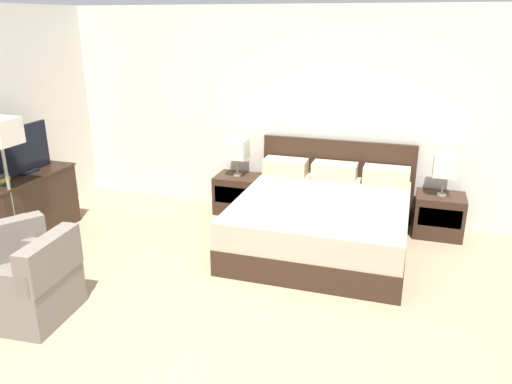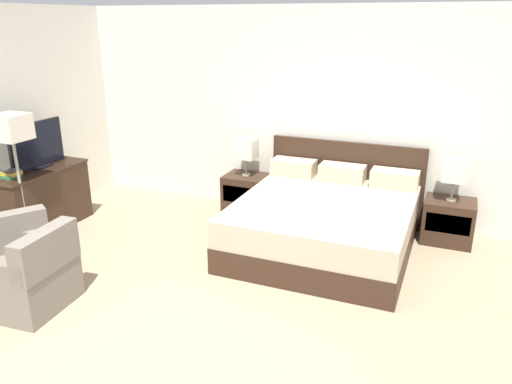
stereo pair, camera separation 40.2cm
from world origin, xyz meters
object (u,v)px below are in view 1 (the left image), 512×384
dresser (27,204)px  tv (23,150)px  table_lamp_right (445,166)px  armchair_by_window (3,262)px  table_lamp_left (237,149)px  nightstand_right (439,215)px  floor_lamp (1,142)px  bed (322,220)px  armchair_companion (31,287)px  nightstand_left (238,194)px

dresser → tv: 0.63m
table_lamp_right → armchair_by_window: (-3.92, -2.57, -0.57)m
table_lamp_right → table_lamp_left: bearing=180.0°
table_lamp_left → dresser: 2.59m
nightstand_right → armchair_by_window: bearing=-146.8°
tv → armchair_by_window: size_ratio=0.83×
table_lamp_left → floor_lamp: (-1.82, -1.95, 0.41)m
table_lamp_left → armchair_by_window: size_ratio=0.51×
tv → nightstand_right: bearing=17.0°
bed → floor_lamp: 3.45m
nightstand_right → table_lamp_right: 0.60m
table_lamp_left → armchair_companion: bearing=-106.2°
bed → armchair_companion: bearing=-133.9°
floor_lamp → tv: bearing=115.1°
floor_lamp → table_lamp_right: bearing=24.2°
table_lamp_right → floor_lamp: floor_lamp is taller
nightstand_right → bed: bearing=-150.8°
nightstand_left → armchair_companion: bearing=-106.2°
bed → table_lamp_left: bed is taller
dresser → tv: (0.00, 0.07, 0.63)m
nightstand_right → armchair_companion: bearing=-139.4°
armchair_companion → floor_lamp: floor_lamp is taller
bed → dresser: bed is taller
nightstand_left → tv: tv is taller
bed → table_lamp_right: size_ratio=4.13×
armchair_companion → nightstand_left: bearing=73.8°
nightstand_left → table_lamp_left: (-0.00, 0.00, 0.60)m
nightstand_right → tv: tv is taller
bed → armchair_by_window: 3.25m
nightstand_left → armchair_by_window: (-1.41, -2.56, 0.04)m
bed → armchair_companion: bed is taller
bed → tv: 3.48m
armchair_by_window → table_lamp_right: bearing=33.2°
armchair_companion → armchair_by_window: bearing=152.1°
table_lamp_right → armchair_companion: 4.45m
nightstand_left → floor_lamp: floor_lamp is taller
table_lamp_right → dresser: bearing=-162.2°
armchair_by_window → table_lamp_left: bearing=61.2°
dresser → table_lamp_left: bearing=35.4°
floor_lamp → nightstand_left: bearing=46.9°
nightstand_left → armchair_by_window: 2.93m
bed → table_lamp_left: bearing=150.8°
table_lamp_left → table_lamp_right: 2.51m
bed → armchair_by_window: bed is taller
tv → floor_lamp: (0.25, -0.54, 0.24)m
nightstand_left → nightstand_right: size_ratio=1.00×
tv → dresser: bearing=-92.0°
nightstand_right → floor_lamp: bearing=-155.8°
dresser → tv: tv is taller
nightstand_right → dresser: bearing=-162.2°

